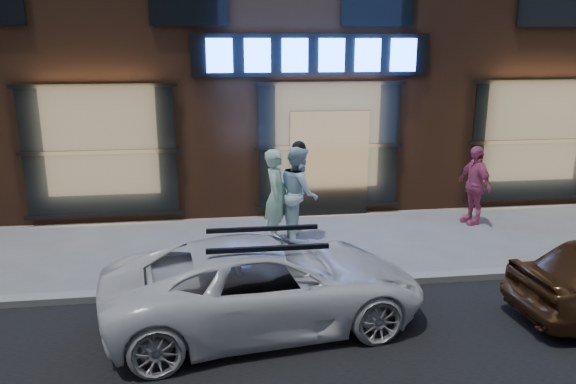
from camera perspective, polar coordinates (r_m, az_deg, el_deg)
The scene contains 6 objects.
ground at distance 9.52m, azimuth 8.94°, elevation -9.23°, with size 90.00×90.00×0.00m, color slate.
curb at distance 9.49m, azimuth 8.95°, elevation -8.90°, with size 60.00×0.25×0.12m, color gray.
man_bowtie at distance 11.05m, azimuth -1.21°, elevation -0.43°, with size 0.68×0.45×1.87m, color #BBF7CF.
man_cap at distance 11.23m, azimuth 1.08°, elevation -0.06°, with size 0.93×0.73×1.92m, color white.
passerby at distance 12.87m, azimuth 18.38°, elevation 0.69°, with size 1.01×0.42×1.73m, color #D05580.
white_suv at distance 7.93m, azimuth -2.29°, elevation -9.27°, with size 2.06×4.46×1.24m, color white.
Camera 1 is at (-2.60, -8.29, 3.88)m, focal length 35.00 mm.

